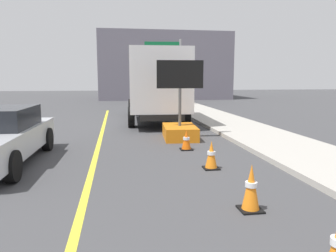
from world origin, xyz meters
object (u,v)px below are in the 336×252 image
at_px(highway_guide_sign, 170,61).
at_px(traffic_cone_curbside, 186,140).
at_px(traffic_cone_far_lane, 211,155).
at_px(traffic_cone_mid_lane, 251,188).
at_px(arrow_board_trailer, 180,125).
at_px(box_truck, 155,84).

height_order(highway_guide_sign, traffic_cone_curbside, highway_guide_sign).
bearing_deg(traffic_cone_far_lane, highway_guide_sign, 83.76).
bearing_deg(traffic_cone_mid_lane, highway_guide_sign, 84.31).
distance_m(highway_guide_sign, traffic_cone_far_lane, 17.75).
relative_size(arrow_board_trailer, highway_guide_sign, 0.54).
distance_m(highway_guide_sign, traffic_cone_curbside, 15.75).
relative_size(highway_guide_sign, traffic_cone_mid_lane, 6.60).
height_order(traffic_cone_mid_lane, traffic_cone_curbside, traffic_cone_mid_lane).
bearing_deg(highway_guide_sign, arrow_board_trailer, -97.96).
height_order(highway_guide_sign, traffic_cone_far_lane, highway_guide_sign).
distance_m(traffic_cone_mid_lane, traffic_cone_far_lane, 2.43).
distance_m(arrow_board_trailer, traffic_cone_curbside, 1.85).
bearing_deg(traffic_cone_curbside, box_truck, 90.97).
bearing_deg(traffic_cone_far_lane, traffic_cone_curbside, 93.94).
relative_size(box_truck, highway_guide_sign, 1.59).
xyz_separation_m(highway_guide_sign, traffic_cone_far_lane, (-1.90, -17.37, -3.10)).
relative_size(box_truck, traffic_cone_far_lane, 12.04).
bearing_deg(box_truck, arrow_board_trailer, -86.84).
xyz_separation_m(arrow_board_trailer, box_truck, (-0.27, 4.96, 1.32)).
relative_size(traffic_cone_far_lane, traffic_cone_curbside, 1.11).
relative_size(arrow_board_trailer, traffic_cone_curbside, 4.55).
xyz_separation_m(arrow_board_trailer, traffic_cone_curbside, (-0.16, -1.83, -0.19)).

